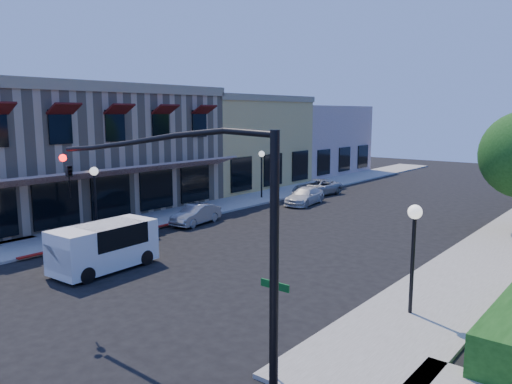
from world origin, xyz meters
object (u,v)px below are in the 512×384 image
Objects in this scene: street_name_sign at (275,314)px; lamppost_left_far at (262,162)px; parked_car_c at (305,196)px; parked_car_d at (317,187)px; signal_mast_arm at (201,210)px; lamppost_right_near at (414,232)px; parked_car_a at (118,229)px; parked_car_b at (196,214)px; white_van at (103,244)px; lamppost_left_near at (95,183)px.

lamppost_left_far reaches higher than street_name_sign.
parked_car_c is 4.06m from parked_car_d.
street_name_sign is at bearing 23.20° from signal_mast_arm.
lamppost_right_near is 0.90× the size of parked_car_c.
lamppost_right_near is (17.00, -14.00, 0.00)m from lamppost_left_far.
street_name_sign is at bearing -14.83° from parked_car_a.
street_name_sign reaches higher than parked_car_a.
signal_mast_arm is at bearing -112.12° from lamppost_right_near.
parked_car_a reaches higher than parked_car_b.
lamppost_left_far reaches higher than parked_car_b.
lamppost_right_near is at bearing 8.22° from parked_car_a.
parked_car_d is (-13.70, 23.80, -1.09)m from street_name_sign.
street_name_sign is 25.48m from lamppost_left_far.
parked_car_d is at bearing 129.24° from lamppost_right_near.
white_van is 1.11× the size of parked_car_a.
street_name_sign is 17.05m from lamppost_left_near.
signal_mast_arm is at bearing -24.37° from lamppost_left_near.
signal_mast_arm is at bearing -19.78° from white_van.
parked_car_a is at bearing 152.78° from signal_mast_arm.
lamppost_left_near is at bearing -90.28° from parked_car_d.
street_name_sign is at bearing -13.31° from white_van.
white_van is at bearing -31.15° from lamppost_left_near.
street_name_sign is 0.64× the size of parked_car_a.
lamppost_right_near is 1.04× the size of parked_car_b.
parked_car_b is at bearing -75.66° from lamppost_left_far.
street_name_sign is at bearing -51.06° from lamppost_left_far.
parked_car_a is (2.30, -14.30, -2.07)m from lamppost_left_far.
lamppost_left_far is 0.92× the size of parked_car_a.
white_van reaches higher than parked_car_a.
lamppost_left_far is at bearing 96.42° from parked_car_b.
lamppost_left_near reaches higher than white_van.
parked_car_c reaches higher than parked_car_b.
lamppost_left_far is 0.90× the size of parked_car_c.
street_name_sign is at bearing -53.07° from parked_car_d.
lamppost_left_far is at bearing 175.52° from parked_car_c.
parked_car_d is (-12.06, 24.50, -3.48)m from signal_mast_arm.
parked_car_b is at bearing 65.30° from lamppost_left_near.
street_name_sign is 0.70× the size of lamppost_right_near.
signal_mast_arm is 2.06× the size of parked_car_a.
street_name_sign reaches higher than white_van.
parked_car_a reaches higher than parked_car_d.
street_name_sign is at bearing -99.78° from lamppost_right_near.
lamppost_left_far reaches higher than parked_car_d.
parked_car_b is (2.30, -9.00, -2.17)m from lamppost_left_far.
lamppost_left_near is at bearing 179.53° from parked_car_a.
street_name_sign is at bearing -19.93° from lamppost_left_near.
parked_car_d is (0.00, 18.30, -0.05)m from parked_car_a.
lamppost_right_near reaches higher than parked_car_d.
lamppost_right_near reaches higher than white_van.
signal_mast_arm reaches higher than white_van.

